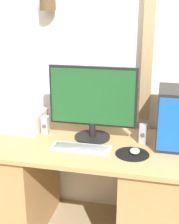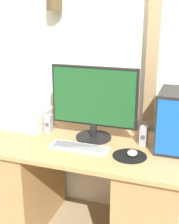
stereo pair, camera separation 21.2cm
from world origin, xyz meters
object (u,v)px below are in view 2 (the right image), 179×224
monitor (94,101)px  speaker_left (49,124)px  keyboard (80,147)px  speaker_right (144,136)px  mouse (132,153)px  printer (28,118)px  computer_tower (172,120)px

monitor → speaker_left: monitor is taller
keyboard → speaker_left: 0.40m
speaker_right → mouse: bearing=-101.2°
keyboard → speaker_left: (-0.33, 0.21, 0.06)m
keyboard → speaker_left: bearing=147.7°
printer → speaker_right: size_ratio=2.32×
mouse → printer: printer is taller
speaker_left → speaker_right: (0.73, -0.01, 0.00)m
monitor → computer_tower: (0.54, 0.02, -0.08)m
mouse → printer: (-0.89, 0.24, 0.05)m
monitor → mouse: (0.33, -0.20, -0.26)m
printer → speaker_right: printer is taller
monitor → printer: 0.60m
monitor → computer_tower: monitor is taller
keyboard → computer_tower: 0.64m
keyboard → printer: 0.59m
monitor → keyboard: bearing=-98.4°
speaker_right → computer_tower: bearing=7.4°
printer → speaker_left: bearing=-13.1°
speaker_left → printer: bearing=166.9°
printer → speaker_left: 0.21m
monitor → mouse: monitor is taller
computer_tower → printer: size_ratio=1.25×
mouse → computer_tower: computer_tower is taller
computer_tower → speaker_right: (-0.18, -0.02, -0.13)m
keyboard → printer: (-0.53, 0.26, 0.06)m
speaker_left → monitor: bearing=-0.2°
mouse → speaker_left: (-0.69, 0.20, 0.05)m
computer_tower → mouse: bearing=-135.4°
mouse → printer: size_ratio=0.25×
monitor → mouse: size_ratio=7.88×
keyboard → computer_tower: size_ratio=1.01×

